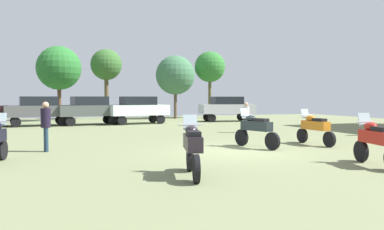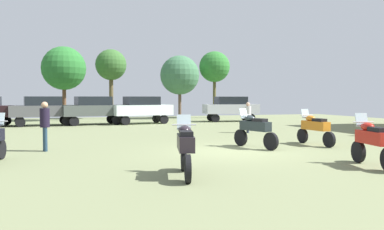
% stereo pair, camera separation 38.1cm
% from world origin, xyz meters
% --- Properties ---
extents(ground_plane, '(44.00, 52.00, 0.02)m').
position_xyz_m(ground_plane, '(0.00, 0.00, 0.01)').
color(ground_plane, '#757E55').
extents(motorcycle_2, '(0.87, 2.20, 1.49)m').
position_xyz_m(motorcycle_2, '(1.04, 0.67, 0.76)').
color(motorcycle_2, black).
rests_on(motorcycle_2, ground).
extents(motorcycle_3, '(0.72, 2.08, 1.48)m').
position_xyz_m(motorcycle_3, '(-3.01, -3.64, 0.75)').
color(motorcycle_3, black).
rests_on(motorcycle_3, ground).
extents(motorcycle_4, '(0.62, 2.23, 1.44)m').
position_xyz_m(motorcycle_4, '(3.77, 0.74, 0.73)').
color(motorcycle_4, black).
rests_on(motorcycle_4, ground).
extents(motorcycle_5, '(0.70, 2.10, 1.47)m').
position_xyz_m(motorcycle_5, '(2.31, -3.96, 0.74)').
color(motorcycle_5, black).
rests_on(motorcycle_5, ground).
extents(car_1, '(4.54, 2.50, 2.00)m').
position_xyz_m(car_1, '(-4.08, 15.54, 1.19)').
color(car_1, black).
rests_on(car_1, ground).
extents(car_2, '(4.51, 2.37, 2.00)m').
position_xyz_m(car_2, '(-7.42, 15.61, 1.19)').
color(car_2, black).
rests_on(car_2, ground).
extents(car_3, '(4.55, 2.51, 2.00)m').
position_xyz_m(car_3, '(-0.66, 15.39, 1.19)').
color(car_3, black).
rests_on(car_3, ground).
extents(car_6, '(4.46, 2.23, 2.00)m').
position_xyz_m(car_6, '(6.68, 16.04, 1.19)').
color(car_6, black).
rests_on(car_6, ground).
extents(person_1, '(0.39, 0.39, 1.77)m').
position_xyz_m(person_1, '(-6.54, 2.12, 1.06)').
color(person_1, '#20374C').
rests_on(person_1, ground).
extents(person_2, '(0.46, 0.46, 1.66)m').
position_xyz_m(person_2, '(3.57, 6.49, 0.99)').
color(person_2, '#272D3F').
rests_on(person_2, ground).
extents(tree_2, '(3.58, 3.58, 6.13)m').
position_xyz_m(tree_2, '(-6.10, 20.99, 4.34)').
color(tree_2, brown).
rests_on(tree_2, ground).
extents(tree_3, '(2.77, 2.77, 6.25)m').
position_xyz_m(tree_3, '(-2.09, 22.74, 4.82)').
color(tree_3, brown).
rests_on(tree_3, ground).
extents(tree_4, '(2.93, 2.93, 6.33)m').
position_xyz_m(tree_4, '(7.56, 21.99, 4.85)').
color(tree_4, brown).
rests_on(tree_4, ground).
extents(tree_5, '(3.57, 3.57, 5.76)m').
position_xyz_m(tree_5, '(3.94, 21.41, 3.98)').
color(tree_5, brown).
rests_on(tree_5, ground).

